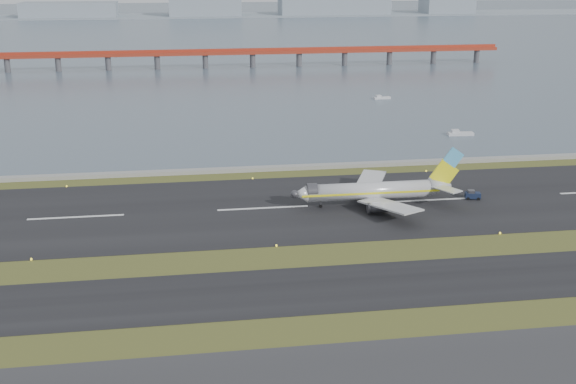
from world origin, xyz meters
The scene contains 11 objects.
ground centered at (0.00, 0.00, 0.00)m, with size 1000.00×1000.00×0.00m, color #3D4B1B.
taxiway_strip centered at (0.00, -12.00, 0.05)m, with size 1000.00×18.00×0.10m, color black.
runway_strip centered at (0.00, 30.00, 0.05)m, with size 1000.00×45.00×0.10m, color black.
seawall centered at (0.00, 60.00, 0.50)m, with size 1000.00×2.50×1.00m, color gray.
bay_water centered at (0.00, 460.00, 0.00)m, with size 1400.00×800.00×1.30m, color #475465.
red_pier centered at (20.00, 250.00, 7.28)m, with size 260.00×5.00×10.20m.
far_shoreline centered at (13.62, 620.00, 6.07)m, with size 1400.00×80.00×60.50m.
airliner centered at (25.10, 28.41, 3.46)m, with size 38.52×32.89×12.80m.
pushback_tug centered at (48.09, 29.39, 1.05)m, with size 3.73×2.64×2.17m.
workboat_near centered at (68.68, 90.31, 0.61)m, with size 8.15×3.15×1.94m.
workboat_far centered at (61.23, 154.24, 0.52)m, with size 7.06×3.22×1.65m.
Camera 1 is at (-16.56, -119.08, 51.98)m, focal length 45.00 mm.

